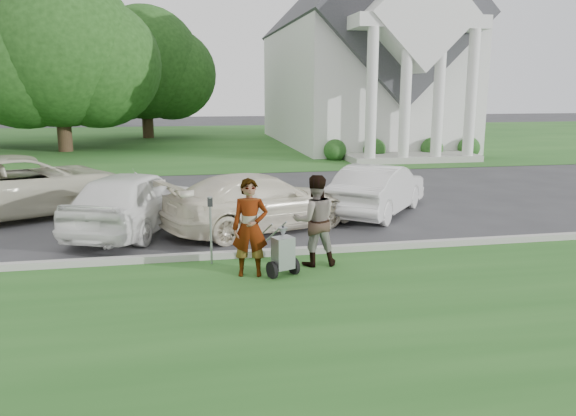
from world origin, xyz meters
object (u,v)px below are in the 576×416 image
object	(u,v)px
person_right	(315,221)
car_d	(378,189)
tree_back	(145,68)
person_left	(250,229)
striping_cart	(283,254)
parking_meter_near	(211,222)
car_b	(133,200)
church	(360,45)
car_c	(260,202)
car_a	(25,185)
tree_left	(58,55)

from	to	relation	value
person_right	car_d	xyz separation A→B (m)	(2.80, 4.17, -0.20)
tree_back	person_left	xyz separation A→B (m)	(3.38, -30.58, -3.83)
striping_cart	parking_meter_near	xyz separation A→B (m)	(-1.24, 0.96, 0.42)
person_left	car_d	xyz separation A→B (m)	(4.10, 4.56, -0.22)
person_right	car_b	distance (m)	4.99
church	parking_meter_near	world-z (taller)	church
car_b	car_c	xyz separation A→B (m)	(3.00, -0.40, -0.07)
parking_meter_near	car_c	bearing A→B (deg)	62.92
car_a	church	bearing A→B (deg)	-68.73
striping_cart	person_right	distance (m)	1.01
car_d	parking_meter_near	bearing A→B (deg)	76.98
striping_cart	car_c	xyz separation A→B (m)	(0.07, 3.53, 0.26)
tree_left	parking_meter_near	distance (m)	23.17
tree_left	person_right	xyz separation A→B (m)	(8.68, -22.19, -4.22)
church	car_c	xyz separation A→B (m)	(-8.98, -20.31, -5.25)
tree_left	striping_cart	xyz separation A→B (m)	(7.96, -22.72, -4.68)
person_left	person_right	xyz separation A→B (m)	(1.30, 0.40, -0.01)
church	car_a	size ratio (longest dim) A/B	4.06
tree_left	car_b	xyz separation A→B (m)	(5.03, -18.78, -4.35)
parking_meter_near	car_c	xyz separation A→B (m)	(1.32, 2.58, -0.16)
striping_cart	tree_back	bearing A→B (deg)	76.26
car_c	parking_meter_near	bearing A→B (deg)	130.49
tree_left	car_b	size ratio (longest dim) A/B	2.38
tree_left	car_a	world-z (taller)	tree_left
church	tree_back	distance (m)	14.77
tree_back	car_d	distance (m)	27.38
person_right	car_c	size ratio (longest dim) A/B	0.37
striping_cart	car_c	world-z (taller)	car_c
person_left	parking_meter_near	distance (m)	1.06
tree_left	car_b	distance (m)	19.93
tree_back	person_right	xyz separation A→B (m)	(4.68, -30.19, -3.84)
parking_meter_near	car_b	bearing A→B (deg)	119.47
church	tree_left	world-z (taller)	church
tree_back	striping_cart	size ratio (longest dim) A/B	8.28
tree_left	car_b	world-z (taller)	tree_left
tree_back	car_c	bearing A→B (deg)	-81.57
parking_meter_near	car_b	world-z (taller)	car_b
car_a	tree_left	bearing A→B (deg)	-21.20
striping_cart	car_d	distance (m)	5.88
church	person_left	size ratio (longest dim) A/B	13.38
church	parking_meter_near	distance (m)	25.61
car_b	person_left	bearing A→B (deg)	142.76
parking_meter_near	car_a	world-z (taller)	car_a
striping_cart	parking_meter_near	distance (m)	1.63
person_left	car_a	bearing A→B (deg)	140.43
tree_left	church	bearing A→B (deg)	3.79
striping_cart	person_left	xyz separation A→B (m)	(-0.58, 0.14, 0.47)
church	car_c	distance (m)	22.82
parking_meter_near	car_d	world-z (taller)	car_d
car_a	car_d	distance (m)	9.58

